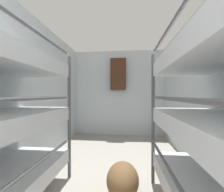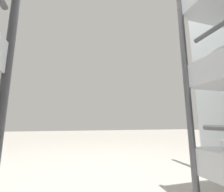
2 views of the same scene
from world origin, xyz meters
name	(u,v)px [view 2 (image 2 of 2)]	position (x,y,z in m)	size (l,w,h in m)	color
ground_plane	(94,188)	(0.00, 0.00, 0.00)	(20.00, 20.00, 0.00)	gray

